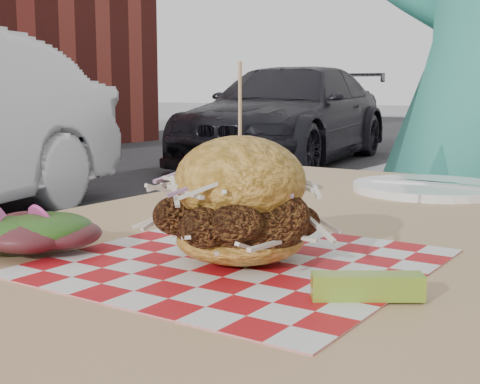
{
  "coord_description": "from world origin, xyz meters",
  "views": [
    {
      "loc": [
        0.71,
        -0.52,
        0.93
      ],
      "look_at": [
        0.33,
        0.04,
        0.82
      ],
      "focal_mm": 50.0,
      "sensor_mm": 36.0,
      "label": 1
    }
  ],
  "objects": [
    {
      "name": "pickle_spear",
      "position": [
        0.49,
        -0.0,
        0.76
      ],
      "size": [
        0.09,
        0.07,
        0.02
      ],
      "primitive_type": "cube",
      "rotation": [
        0.0,
        0.0,
        0.59
      ],
      "color": "olive",
      "rests_on": "paper_liner"
    },
    {
      "name": "side_salad",
      "position": [
        0.11,
        -0.06,
        0.76
      ],
      "size": [
        0.14,
        0.14,
        0.05
      ],
      "color": "#3F1419",
      "rests_on": "patio_table"
    },
    {
      "name": "place_setting",
      "position": [
        0.33,
        0.65,
        0.76
      ],
      "size": [
        0.27,
        0.27,
        0.02
      ],
      "color": "white",
      "rests_on": "patio_table"
    },
    {
      "name": "sandwich",
      "position": [
        0.33,
        0.04,
        0.81
      ],
      "size": [
        0.18,
        0.18,
        0.21
      ],
      "color": "gold",
      "rests_on": "paper_liner"
    },
    {
      "name": "patio_table",
      "position": [
        0.33,
        0.28,
        0.67
      ],
      "size": [
        0.8,
        1.2,
        0.75
      ],
      "color": "tan",
      "rests_on": "ground"
    },
    {
      "name": "car_dark",
      "position": [
        -3.6,
        7.03,
        0.62
      ],
      "size": [
        2.33,
        4.48,
        1.24
      ],
      "primitive_type": "imported",
      "rotation": [
        0.0,
        0.0,
        0.14
      ],
      "color": "black",
      "rests_on": "ground"
    },
    {
      "name": "paper_liner",
      "position": [
        0.33,
        0.04,
        0.75
      ],
      "size": [
        0.36,
        0.36,
        0.0
      ],
      "primitive_type": "cube",
      "color": "red",
      "rests_on": "patio_table"
    }
  ]
}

